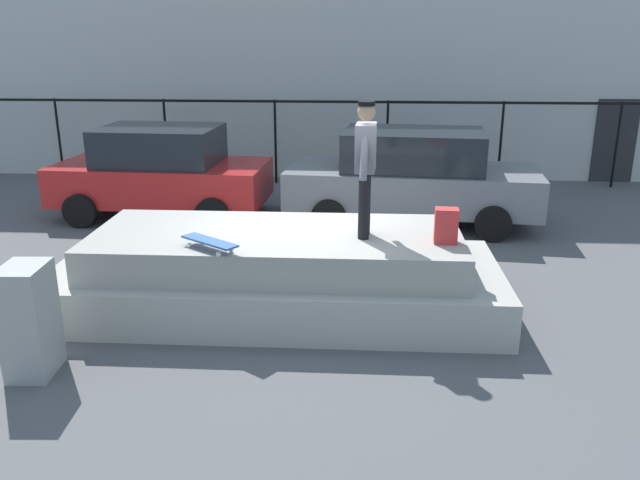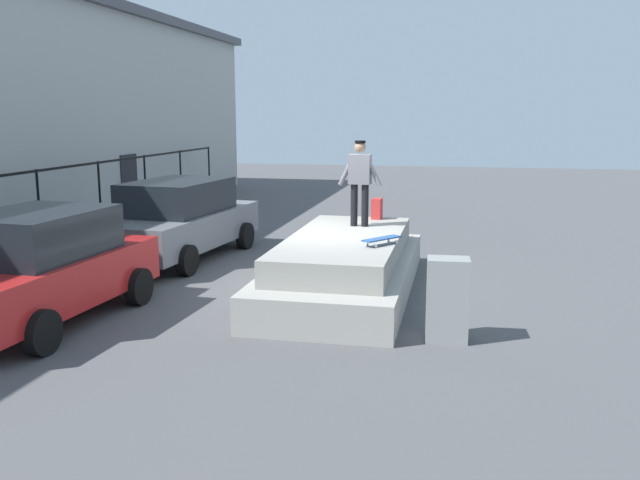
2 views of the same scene
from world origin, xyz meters
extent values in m
plane|color=#4C4C4F|center=(0.00, 0.00, 0.00)|extent=(60.00, 60.00, 0.00)
cube|color=#9E9B93|center=(-0.37, -0.46, 0.30)|extent=(5.82, 2.40, 0.59)
cube|color=gray|center=(-0.37, -0.46, 0.82)|extent=(4.77, 1.97, 0.45)
cylinder|color=black|center=(0.75, -0.66, 1.46)|extent=(0.14, 0.14, 0.84)
cylinder|color=black|center=(0.77, -0.44, 1.46)|extent=(0.14, 0.14, 0.84)
cube|color=#595960|center=(0.76, -0.55, 2.17)|extent=(0.27, 0.45, 0.58)
cylinder|color=#595960|center=(0.74, -0.81, 2.13)|extent=(0.11, 0.36, 0.60)
cylinder|color=#595960|center=(0.78, -0.28, 2.13)|extent=(0.11, 0.36, 0.60)
sphere|color=tan|center=(0.76, -0.55, 2.60)|extent=(0.22, 0.22, 0.22)
cylinder|color=black|center=(0.76, -0.55, 2.70)|extent=(0.22, 0.22, 0.05)
cube|color=#264C8C|center=(-1.07, -1.21, 1.15)|extent=(0.77, 0.64, 0.02)
cylinder|color=silver|center=(-0.92, -1.45, 1.07)|extent=(0.06, 0.06, 0.06)
cylinder|color=silver|center=(-0.80, -1.29, 1.07)|extent=(0.06, 0.06, 0.06)
cylinder|color=silver|center=(-1.34, -1.14, 1.07)|extent=(0.06, 0.06, 0.06)
cylinder|color=silver|center=(-1.22, -0.98, 1.07)|extent=(0.06, 0.06, 0.06)
cube|color=red|center=(1.76, -0.77, 1.26)|extent=(0.29, 0.22, 0.44)
cube|color=#B21E1E|center=(-3.20, 3.91, 0.69)|extent=(4.20, 2.14, 0.74)
cube|color=black|center=(-3.20, 3.91, 1.42)|extent=(2.35, 1.81, 0.71)
cylinder|color=black|center=(-4.53, 3.00, 0.32)|extent=(0.65, 0.26, 0.64)
cylinder|color=black|center=(-1.88, 4.81, 0.32)|extent=(0.65, 0.26, 0.64)
cylinder|color=black|center=(-1.99, 2.86, 0.32)|extent=(0.65, 0.26, 0.64)
cube|color=slate|center=(1.69, 3.72, 0.69)|extent=(4.85, 2.37, 0.74)
cube|color=black|center=(1.69, 3.72, 1.42)|extent=(2.73, 1.93, 0.71)
cylinder|color=black|center=(0.34, 4.83, 0.32)|extent=(0.66, 0.28, 0.64)
cylinder|color=black|center=(0.15, 2.88, 0.32)|extent=(0.66, 0.28, 0.64)
cylinder|color=black|center=(3.23, 4.55, 0.32)|extent=(0.66, 0.28, 0.64)
cylinder|color=black|center=(3.04, 2.60, 0.32)|extent=(0.66, 0.28, 0.64)
cube|color=gray|center=(-2.77, -2.37, 0.61)|extent=(0.47, 0.62, 1.22)
cylinder|color=black|center=(1.33, 6.98, 1.00)|extent=(0.06, 0.06, 2.00)
cylinder|color=black|center=(4.00, 6.98, 1.00)|extent=(0.06, 0.06, 2.00)
cylinder|color=black|center=(6.67, 6.98, 1.00)|extent=(0.06, 0.06, 2.00)
cylinder|color=black|center=(9.33, 6.98, 1.00)|extent=(0.06, 0.06, 2.00)
cylinder|color=black|center=(12.00, 6.98, 1.00)|extent=(0.06, 0.06, 2.00)
cube|color=#262628|center=(6.86, 7.62, 1.00)|extent=(1.00, 0.06, 2.00)
camera|label=1|loc=(0.68, -8.40, 3.51)|focal=36.27mm
camera|label=2|loc=(-12.25, -2.50, 3.25)|focal=37.59mm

